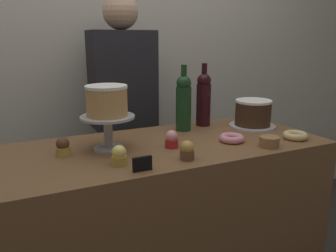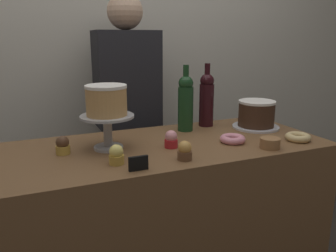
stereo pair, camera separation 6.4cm
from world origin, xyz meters
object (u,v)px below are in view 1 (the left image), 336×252
object	(u,v)px
cake_stand_pedestal	(108,127)
donut_pink	(232,138)
cupcake_strawberry	(172,139)
wine_bottle_dark_red	(204,98)
barista_figure	(124,127)
cookie_stack	(269,142)
wine_bottle_green	(184,102)
price_sign_chalkboard	(142,164)
white_layer_cake	(107,101)
cupcake_caramel	(187,151)
chocolate_round_cake	(253,113)
coffee_cup_ceramic	(242,112)
cupcake_chocolate	(63,147)
donut_glazed	(295,135)
cupcake_lemon	(119,156)

from	to	relation	value
cake_stand_pedestal	donut_pink	xyz separation A→B (m)	(0.53, -0.12, -0.08)
cupcake_strawberry	wine_bottle_dark_red	bearing A→B (deg)	40.68
cake_stand_pedestal	barista_figure	distance (m)	0.65
cupcake_strawberry	cookie_stack	world-z (taller)	cupcake_strawberry
wine_bottle_green	cupcake_strawberry	xyz separation A→B (m)	(-0.17, -0.23, -0.11)
price_sign_chalkboard	white_layer_cake	bearing A→B (deg)	98.56
donut_pink	barista_figure	world-z (taller)	barista_figure
cupcake_caramel	donut_pink	bearing A→B (deg)	22.06
chocolate_round_cake	coffee_cup_ceramic	world-z (taller)	chocolate_round_cake
coffee_cup_ceramic	cupcake_chocolate	bearing A→B (deg)	-168.35
donut_glazed	wine_bottle_dark_red	bearing A→B (deg)	122.12
chocolate_round_cake	cupcake_strawberry	xyz separation A→B (m)	(-0.53, -0.13, -0.04)
white_layer_cake	wine_bottle_dark_red	distance (m)	0.60
chocolate_round_cake	cookie_stack	size ratio (longest dim) A/B	2.20
donut_glazed	wine_bottle_green	bearing A→B (deg)	138.06
cake_stand_pedestal	donut_pink	distance (m)	0.55
cupcake_caramel	cookie_stack	bearing A→B (deg)	-1.54
cake_stand_pedestal	donut_pink	size ratio (longest dim) A/B	1.97
donut_glazed	price_sign_chalkboard	xyz separation A→B (m)	(-0.78, -0.07, 0.01)
chocolate_round_cake	donut_pink	world-z (taller)	chocolate_round_cake
cupcake_caramel	cookie_stack	xyz separation A→B (m)	(0.39, -0.01, -0.01)
barista_figure	cupcake_strawberry	bearing A→B (deg)	-90.16
wine_bottle_dark_red	barista_figure	world-z (taller)	barista_figure
cake_stand_pedestal	wine_bottle_dark_red	world-z (taller)	wine_bottle_dark_red
cupcake_strawberry	barista_figure	world-z (taller)	barista_figure
wine_bottle_green	price_sign_chalkboard	size ratio (longest dim) A/B	4.65
cupcake_strawberry	cupcake_chocolate	size ratio (longest dim) A/B	1.00
cupcake_strawberry	coffee_cup_ceramic	xyz separation A→B (m)	(0.59, 0.30, 0.01)
cake_stand_pedestal	donut_pink	bearing A→B (deg)	-13.19
chocolate_round_cake	cupcake_chocolate	distance (m)	0.96
wine_bottle_dark_red	donut_glazed	size ratio (longest dim) A/B	2.91
chocolate_round_cake	cupcake_strawberry	world-z (taller)	chocolate_round_cake
wine_bottle_green	coffee_cup_ceramic	world-z (taller)	wine_bottle_green
donut_glazed	price_sign_chalkboard	distance (m)	0.78
donut_glazed	price_sign_chalkboard	bearing A→B (deg)	-175.14
donut_glazed	donut_pink	bearing A→B (deg)	162.97
white_layer_cake	wine_bottle_green	distance (m)	0.45
cupcake_strawberry	price_sign_chalkboard	xyz separation A→B (m)	(-0.21, -0.19, -0.01)
wine_bottle_green	barista_figure	bearing A→B (deg)	111.66
cookie_stack	wine_bottle_green	bearing A→B (deg)	117.60
wine_bottle_dark_red	cupcake_lemon	world-z (taller)	wine_bottle_dark_red
white_layer_cake	chocolate_round_cake	size ratio (longest dim) A/B	0.91
white_layer_cake	coffee_cup_ceramic	size ratio (longest dim) A/B	1.98
wine_bottle_dark_red	cupcake_lemon	xyz separation A→B (m)	(-0.58, -0.38, -0.11)
price_sign_chalkboard	barista_figure	size ratio (longest dim) A/B	0.04
cupcake_lemon	donut_pink	world-z (taller)	cupcake_lemon
cookie_stack	cupcake_lemon	bearing A→B (deg)	174.20
cupcake_strawberry	cookie_stack	bearing A→B (deg)	-24.00
donut_glazed	barista_figure	size ratio (longest dim) A/B	0.07
chocolate_round_cake	coffee_cup_ceramic	xyz separation A→B (m)	(0.06, 0.17, -0.03)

